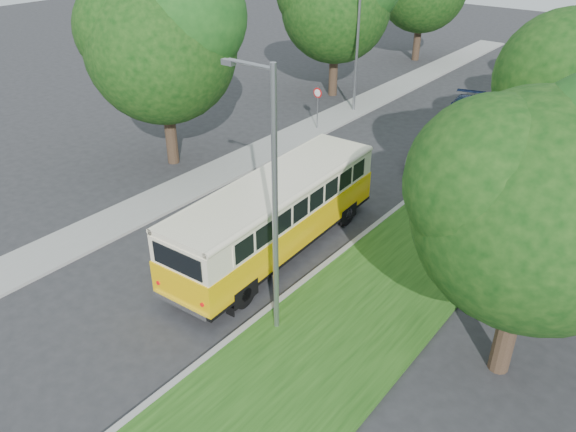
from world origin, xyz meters
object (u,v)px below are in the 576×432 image
Objects in this scene: lamppost_far at (356,43)px; car_grey at (534,82)px; lamppost_near at (272,200)px; car_white at (469,125)px; car_silver at (428,149)px; vintage_bus at (276,217)px; car_blue at (465,113)px.

car_grey is at bearing 54.50° from lamppost_far.
lamppost_near is 2.00× the size of car_white.
lamppost_near is 2.16× the size of car_silver.
vintage_bus is (-2.62, 3.35, -2.92)m from lamppost_near.
lamppost_near reaches higher than car_blue.
car_silver is at bearing -99.00° from car_blue.
car_blue is at bearing 87.41° from vintage_bus.
lamppost_far is at bearing 172.96° from car_white.
car_silver is 0.93× the size of car_white.
vintage_bus is 2.44× the size of car_white.
lamppost_far reaches higher than car_blue.
lamppost_far reaches higher than car_silver.
car_silver is (0.71, 10.97, -0.82)m from vintage_bus.
lamppost_far reaches higher than vintage_bus.
car_silver is (-1.91, 14.31, -3.74)m from lamppost_near.
car_grey is (1.28, 25.76, -0.70)m from vintage_bus.
car_white is 0.82× the size of car_blue.
vintage_bus is 1.80× the size of car_grey.
car_blue is at bearing -96.92° from car_grey.
car_white is at bearing 94.92° from lamppost_near.
car_grey is (1.23, 8.66, 0.05)m from car_blue.
car_blue is (-0.67, 6.13, 0.07)m from car_silver.
vintage_bus reaches higher than car_blue.
vintage_bus is at bearing -67.47° from lamppost_far.
car_blue is (-2.57, 20.44, -3.66)m from lamppost_near.
lamppost_far is at bearing 115.71° from lamppost_near.
car_white is (0.30, 4.37, 0.03)m from car_silver.
car_grey is at bearing 76.50° from car_silver.
lamppost_near reaches higher than car_white.
vintage_bus reaches higher than car_white.
car_grey is (0.56, 14.79, 0.12)m from car_silver.
lamppost_near reaches higher than car_grey.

